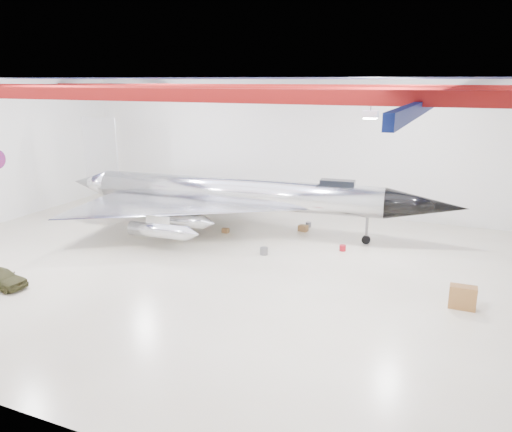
% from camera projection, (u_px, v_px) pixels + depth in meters
% --- Properties ---
extents(floor, '(40.00, 40.00, 0.00)m').
position_uv_depth(floor, '(215.00, 265.00, 30.46)').
color(floor, '#C1B499').
rests_on(floor, ground).
extents(wall_back, '(40.00, 0.00, 40.00)m').
position_uv_depth(wall_back, '(296.00, 146.00, 42.30)').
color(wall_back, silver).
rests_on(wall_back, floor).
extents(ceiling, '(40.00, 40.00, 0.00)m').
position_uv_depth(ceiling, '(211.00, 79.00, 27.56)').
color(ceiling, '#0A0F38').
rests_on(ceiling, wall_back).
extents(ceiling_structure, '(39.50, 29.50, 1.08)m').
position_uv_depth(ceiling_structure, '(211.00, 91.00, 27.74)').
color(ceiling_structure, maroon).
rests_on(ceiling_structure, ceiling).
extents(jet_aircraft, '(29.84, 18.63, 8.14)m').
position_uv_depth(jet_aircraft, '(234.00, 197.00, 36.53)').
color(jet_aircraft, silver).
rests_on(jet_aircraft, floor).
extents(jeep, '(3.28, 1.42, 1.10)m').
position_uv_depth(jeep, '(0.00, 278.00, 27.13)').
color(jeep, '#39381C').
rests_on(jeep, floor).
extents(desk, '(1.29, 0.67, 1.17)m').
position_uv_depth(desk, '(463.00, 297.00, 24.59)').
color(desk, brown).
rests_on(desk, floor).
extents(crate_ply, '(0.60, 0.48, 0.41)m').
position_uv_depth(crate_ply, '(176.00, 234.00, 36.01)').
color(crate_ply, olive).
rests_on(crate_ply, floor).
extents(toolbox_red, '(0.47, 0.40, 0.30)m').
position_uv_depth(toolbox_red, '(206.00, 223.00, 38.86)').
color(toolbox_red, maroon).
rests_on(toolbox_red, floor).
extents(engine_drum, '(0.58, 0.58, 0.47)m').
position_uv_depth(engine_drum, '(264.00, 251.00, 32.28)').
color(engine_drum, '#59595B').
rests_on(engine_drum, floor).
extents(parts_bin, '(0.73, 0.63, 0.45)m').
position_uv_depth(parts_bin, '(303.00, 228.00, 37.28)').
color(parts_bin, olive).
rests_on(parts_bin, floor).
extents(crate_small, '(0.47, 0.41, 0.28)m').
position_uv_depth(crate_small, '(191.00, 226.00, 38.19)').
color(crate_small, '#59595B').
rests_on(crate_small, floor).
extents(tool_chest, '(0.49, 0.49, 0.39)m').
position_uv_depth(tool_chest, '(343.00, 248.00, 32.98)').
color(tool_chest, maroon).
rests_on(tool_chest, floor).
extents(oil_barrel, '(0.50, 0.41, 0.34)m').
position_uv_depth(oil_barrel, '(226.00, 231.00, 36.90)').
color(oil_barrel, olive).
rests_on(oil_barrel, floor).
extents(spares_box, '(0.48, 0.48, 0.38)m').
position_uv_depth(spares_box, '(308.00, 225.00, 38.35)').
color(spares_box, '#59595B').
rests_on(spares_box, floor).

